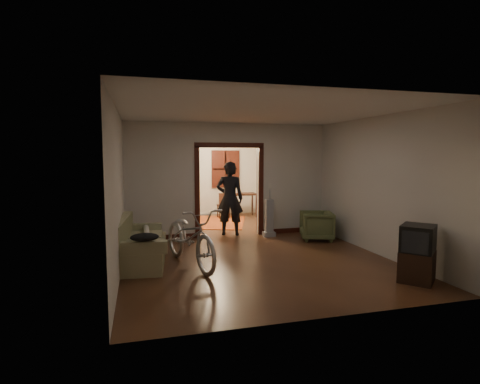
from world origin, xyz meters
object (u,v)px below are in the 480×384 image
object	(u,v)px
sofa	(141,240)
desk	(241,205)
person	(230,198)
armchair	(316,226)
bicycle	(190,236)
locker	(172,188)

from	to	relation	value
sofa	desk	bearing A→B (deg)	61.24
person	armchair	bearing A→B (deg)	167.66
bicycle	locker	world-z (taller)	locker
sofa	bicycle	bearing A→B (deg)	-20.06
bicycle	person	xyz separation A→B (m)	(1.32, 2.42, 0.38)
bicycle	armchair	distance (m)	3.46
bicycle	desk	size ratio (longest dim) A/B	2.02
bicycle	armchair	size ratio (longest dim) A/B	2.77
desk	person	bearing A→B (deg)	-119.35
person	bicycle	bearing A→B (deg)	79.25
person	locker	distance (m)	3.13
armchair	person	world-z (taller)	person
armchair	sofa	bearing A→B (deg)	-59.61
sofa	person	xyz separation A→B (m)	(2.18, 2.00, 0.50)
desk	sofa	bearing A→B (deg)	-132.87
sofa	locker	size ratio (longest dim) A/B	0.96
sofa	desk	distance (m)	5.66
sofa	person	world-z (taller)	person
sofa	desk	size ratio (longest dim) A/B	1.81
armchair	locker	world-z (taller)	locker
locker	bicycle	bearing A→B (deg)	-87.31
desk	armchair	bearing A→B (deg)	-85.76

